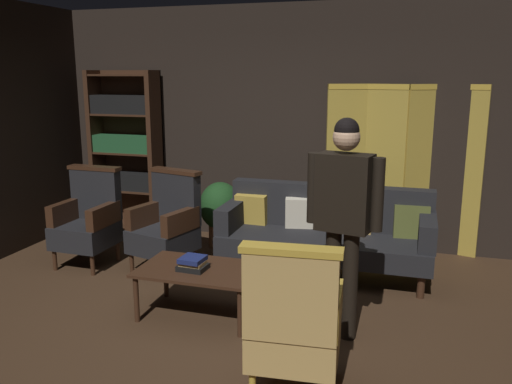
{
  "coord_description": "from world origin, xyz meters",
  "views": [
    {
      "loc": [
        1.38,
        -3.73,
        2.01
      ],
      "look_at": [
        0.0,
        0.8,
        0.95
      ],
      "focal_mm": 37.27,
      "sensor_mm": 36.0,
      "label": 1
    }
  ],
  "objects_px": {
    "armchair_gilt_accent": "(294,322)",
    "armchair_wing_left": "(167,224)",
    "bookshelf": "(126,148)",
    "book_tan_leather": "(193,263)",
    "book_black_cloth": "(193,267)",
    "coffee_table": "(199,273)",
    "potted_plant": "(220,210)",
    "velvet_couch": "(326,229)",
    "standing_figure": "(344,209)",
    "book_navy_cloth": "(193,259)",
    "armchair_wing_right": "(88,219)",
    "folding_screen": "(403,167)"
  },
  "relations": [
    {
      "from": "armchair_wing_left",
      "to": "book_tan_leather",
      "type": "height_order",
      "value": "armchair_wing_left"
    },
    {
      "from": "armchair_gilt_accent",
      "to": "armchair_wing_left",
      "type": "relative_size",
      "value": 1.0
    },
    {
      "from": "velvet_couch",
      "to": "armchair_wing_right",
      "type": "bearing_deg",
      "value": -168.68
    },
    {
      "from": "armchair_wing_right",
      "to": "book_tan_leather",
      "type": "height_order",
      "value": "armchair_wing_right"
    },
    {
      "from": "folding_screen",
      "to": "bookshelf",
      "type": "xyz_separation_m",
      "value": [
        -3.4,
        -0.14,
        0.1
      ]
    },
    {
      "from": "bookshelf",
      "to": "book_black_cloth",
      "type": "relative_size",
      "value": 8.93
    },
    {
      "from": "armchair_wing_left",
      "to": "potted_plant",
      "type": "xyz_separation_m",
      "value": [
        0.27,
        0.85,
        -0.04
      ]
    },
    {
      "from": "coffee_table",
      "to": "armchair_wing_right",
      "type": "relative_size",
      "value": 0.96
    },
    {
      "from": "velvet_couch",
      "to": "coffee_table",
      "type": "xyz_separation_m",
      "value": [
        -0.85,
        -1.32,
        -0.08
      ]
    },
    {
      "from": "folding_screen",
      "to": "book_black_cloth",
      "type": "height_order",
      "value": "folding_screen"
    },
    {
      "from": "book_black_cloth",
      "to": "book_navy_cloth",
      "type": "xyz_separation_m",
      "value": [
        0.0,
        0.0,
        0.07
      ]
    },
    {
      "from": "standing_figure",
      "to": "book_black_cloth",
      "type": "xyz_separation_m",
      "value": [
        -1.22,
        -0.03,
        -0.58
      ]
    },
    {
      "from": "armchair_wing_left",
      "to": "velvet_couch",
      "type": "bearing_deg",
      "value": 14.55
    },
    {
      "from": "bookshelf",
      "to": "velvet_couch",
      "type": "relative_size",
      "value": 0.97
    },
    {
      "from": "coffee_table",
      "to": "standing_figure",
      "type": "height_order",
      "value": "standing_figure"
    },
    {
      "from": "coffee_table",
      "to": "armchair_gilt_accent",
      "type": "bearing_deg",
      "value": -40.94
    },
    {
      "from": "bookshelf",
      "to": "book_tan_leather",
      "type": "height_order",
      "value": "bookshelf"
    },
    {
      "from": "book_tan_leather",
      "to": "coffee_table",
      "type": "bearing_deg",
      "value": 56.11
    },
    {
      "from": "book_tan_leather",
      "to": "armchair_wing_left",
      "type": "bearing_deg",
      "value": 126.4
    },
    {
      "from": "coffee_table",
      "to": "armchair_wing_left",
      "type": "distance_m",
      "value": 1.18
    },
    {
      "from": "coffee_table",
      "to": "armchair_wing_left",
      "type": "relative_size",
      "value": 0.96
    },
    {
      "from": "coffee_table",
      "to": "book_black_cloth",
      "type": "height_order",
      "value": "book_black_cloth"
    },
    {
      "from": "armchair_gilt_accent",
      "to": "armchair_wing_left",
      "type": "height_order",
      "value": "same"
    },
    {
      "from": "velvet_couch",
      "to": "potted_plant",
      "type": "relative_size",
      "value": 2.72
    },
    {
      "from": "standing_figure",
      "to": "armchair_gilt_accent",
      "type": "bearing_deg",
      "value": -101.63
    },
    {
      "from": "folding_screen",
      "to": "standing_figure",
      "type": "xyz_separation_m",
      "value": [
        -0.36,
        -2.21,
        0.04
      ]
    },
    {
      "from": "book_tan_leather",
      "to": "standing_figure",
      "type": "bearing_deg",
      "value": 1.58
    },
    {
      "from": "book_black_cloth",
      "to": "book_tan_leather",
      "type": "height_order",
      "value": "book_tan_leather"
    },
    {
      "from": "armchair_gilt_accent",
      "to": "book_black_cloth",
      "type": "relative_size",
      "value": 4.53
    },
    {
      "from": "armchair_wing_left",
      "to": "potted_plant",
      "type": "height_order",
      "value": "armchair_wing_left"
    },
    {
      "from": "armchair_wing_left",
      "to": "standing_figure",
      "type": "height_order",
      "value": "standing_figure"
    },
    {
      "from": "velvet_couch",
      "to": "book_tan_leather",
      "type": "xyz_separation_m",
      "value": [
        -0.88,
        -1.37,
        0.02
      ]
    },
    {
      "from": "armchair_gilt_accent",
      "to": "potted_plant",
      "type": "relative_size",
      "value": 1.33
    },
    {
      "from": "book_black_cloth",
      "to": "coffee_table",
      "type": "bearing_deg",
      "value": 56.11
    },
    {
      "from": "coffee_table",
      "to": "armchair_wing_right",
      "type": "bearing_deg",
      "value": 153.08
    },
    {
      "from": "bookshelf",
      "to": "book_navy_cloth",
      "type": "relative_size",
      "value": 10.4
    },
    {
      "from": "bookshelf",
      "to": "standing_figure",
      "type": "relative_size",
      "value": 1.2
    },
    {
      "from": "armchair_gilt_accent",
      "to": "bookshelf",
      "type": "bearing_deg",
      "value": 134.34
    },
    {
      "from": "armchair_wing_left",
      "to": "standing_figure",
      "type": "relative_size",
      "value": 0.61
    },
    {
      "from": "velvet_couch",
      "to": "book_navy_cloth",
      "type": "xyz_separation_m",
      "value": [
        -0.88,
        -1.37,
        0.06
      ]
    },
    {
      "from": "book_black_cloth",
      "to": "book_tan_leather",
      "type": "relative_size",
      "value": 1.19
    },
    {
      "from": "armchair_wing_left",
      "to": "book_tan_leather",
      "type": "relative_size",
      "value": 5.39
    },
    {
      "from": "bookshelf",
      "to": "armchair_wing_left",
      "type": "relative_size",
      "value": 1.97
    },
    {
      "from": "armchair_gilt_accent",
      "to": "velvet_couch",
      "type": "bearing_deg",
      "value": 94.29
    },
    {
      "from": "bookshelf",
      "to": "book_tan_leather",
      "type": "distance_m",
      "value": 2.85
    },
    {
      "from": "bookshelf",
      "to": "armchair_gilt_accent",
      "type": "relative_size",
      "value": 1.97
    },
    {
      "from": "folding_screen",
      "to": "armchair_wing_left",
      "type": "relative_size",
      "value": 1.83
    },
    {
      "from": "standing_figure",
      "to": "book_navy_cloth",
      "type": "distance_m",
      "value": 1.33
    },
    {
      "from": "folding_screen",
      "to": "velvet_couch",
      "type": "height_order",
      "value": "folding_screen"
    },
    {
      "from": "folding_screen",
      "to": "coffee_table",
      "type": "bearing_deg",
      "value": -125.22
    }
  ]
}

